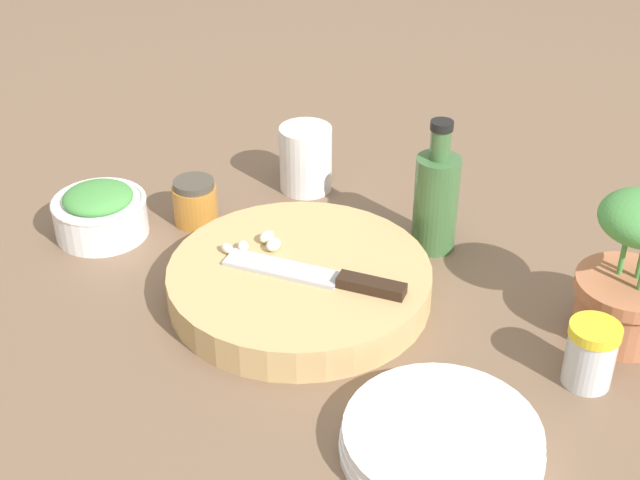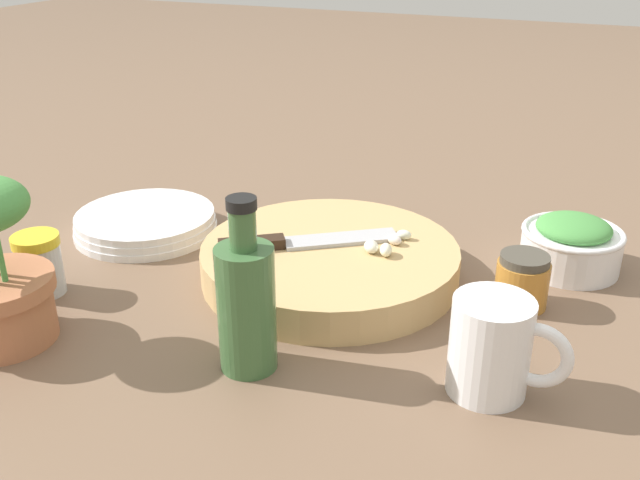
# 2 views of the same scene
# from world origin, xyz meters

# --- Properties ---
(ground_plane) EXTENTS (5.00, 5.00, 0.00)m
(ground_plane) POSITION_xyz_m (0.00, 0.00, 0.00)
(ground_plane) COLOR brown
(cutting_board) EXTENTS (0.32, 0.32, 0.04)m
(cutting_board) POSITION_xyz_m (0.02, -0.06, 0.02)
(cutting_board) COLOR tan
(cutting_board) RESTS_ON ground_plane
(chef_knife) EXTENTS (0.20, 0.15, 0.01)m
(chef_knife) POSITION_xyz_m (0.06, -0.05, 0.05)
(chef_knife) COLOR black
(chef_knife) RESTS_ON cutting_board
(garlic_cloves) EXTENTS (0.05, 0.07, 0.01)m
(garlic_cloves) POSITION_xyz_m (-0.04, -0.08, 0.05)
(garlic_cloves) COLOR silver
(garlic_cloves) RESTS_ON cutting_board
(herb_bowl) EXTENTS (0.13, 0.13, 0.07)m
(herb_bowl) POSITION_xyz_m (-0.25, -0.20, 0.03)
(herb_bowl) COLOR white
(herb_bowl) RESTS_ON ground_plane
(spice_jar) EXTENTS (0.05, 0.05, 0.07)m
(spice_jar) POSITION_xyz_m (0.32, 0.11, 0.04)
(spice_jar) COLOR silver
(spice_jar) RESTS_ON ground_plane
(coffee_mug) EXTENTS (0.11, 0.08, 0.10)m
(coffee_mug) POSITION_xyz_m (-0.21, 0.09, 0.05)
(coffee_mug) COLOR white
(coffee_mug) RESTS_ON ground_plane
(plate_stack) EXTENTS (0.20, 0.20, 0.03)m
(plate_stack) POSITION_xyz_m (0.31, -0.09, 0.01)
(plate_stack) COLOR white
(plate_stack) RESTS_ON ground_plane
(honey_jar) EXTENTS (0.06, 0.06, 0.06)m
(honey_jar) POSITION_xyz_m (-0.21, -0.09, 0.03)
(honey_jar) COLOR #BC7A2D
(honey_jar) RESTS_ON ground_plane
(oil_bottle) EXTENTS (0.06, 0.06, 0.18)m
(oil_bottle) POSITION_xyz_m (0.02, 0.14, 0.07)
(oil_bottle) COLOR #3D6638
(oil_bottle) RESTS_ON ground_plane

